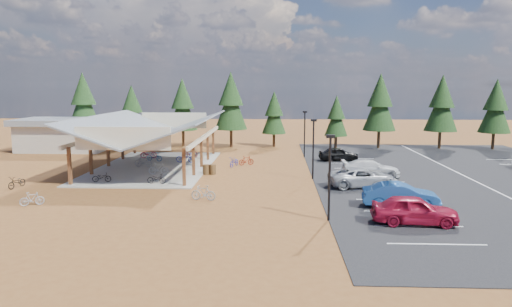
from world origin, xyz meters
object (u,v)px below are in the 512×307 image
Objects in this scene: lamp_post_0 at (330,171)px; bike_7 at (190,153)px; bike_14 at (234,162)px; trash_bin_0 at (206,169)px; trash_bin_1 at (213,169)px; bike_4 at (156,179)px; bike_1 at (144,162)px; car_0 at (414,210)px; bike_8 at (17,182)px; bike_5 at (158,168)px; bike_13 at (203,193)px; outbuilding at (65,134)px; car_3 at (371,168)px; bike_9 at (32,199)px; bike_0 at (102,177)px; lamp_post_2 at (305,131)px; bike_2 at (154,157)px; bike_pavilion at (154,128)px; car_4 at (339,154)px; bike_3 at (149,153)px; car_2 at (363,177)px; car_1 at (400,195)px; bike_15 at (246,160)px; bike_6 at (185,158)px.

bike_7 is at bearing 119.14° from lamp_post_0.
trash_bin_0 is at bearing -100.64° from bike_14.
trash_bin_1 is 0.59× the size of bike_4.
car_0 is at bearing -120.91° from bike_1.
bike_5 is at bearing 38.97° from bike_8.
bike_13 is 13.32m from bike_14.
outbuilding reaches higher than car_3.
outbuilding is at bearing -6.70° from bike_9.
car_0 reaches higher than bike_7.
bike_0 is (-17.45, 9.62, -2.48)m from lamp_post_0.
lamp_post_2 is at bearing 167.56° from bike_13.
bike_1 is 0.37× the size of car_0.
bike_2 is (0.11, 3.53, -0.06)m from bike_1.
car_0 reaches higher than bike_8.
bike_1 is (-0.97, -0.47, -3.18)m from bike_pavilion.
trash_bin_1 is 0.50× the size of bike_5.
bike_2 is 17.43m from bike_13.
lamp_post_2 is 3.34× the size of bike_9.
bike_2 is 19.41m from car_4.
lamp_post_2 is at bearing -88.89° from bike_3.
bike_4 is 20.48m from car_4.
bike_8 is (-5.99, -1.98, -0.02)m from bike_0.
car_2 is (27.12, 1.39, 0.32)m from bike_8.
bike_13 reaches higher than bike_4.
lamp_post_2 is (29.00, -4.00, 0.95)m from outbuilding.
bike_7 is 21.14m from car_2.
bike_0 is 7.38m from bike_9.
bike_0 is 0.31× the size of car_0.
bike_2 is 1.18× the size of bike_9.
bike_7 is 1.14× the size of bike_9.
trash_bin_1 is 14.66m from car_4.
car_1 is (0.16, 3.58, -0.02)m from car_0.
car_4 is at bearing 31.59° from trash_bin_0.
car_0 is (20.83, -17.08, 0.23)m from bike_1.
car_3 reaches higher than bike_4.
bike_5 is 10.12m from bike_13.
car_3 reaches higher than bike_15.
bike_5 is at bearing 110.31° from car_4.
bike_7 is at bearing 7.12° from bike_6.
bike_7 is 0.35× the size of car_3.
bike_13 reaches higher than bike_14.
car_1 is at bearing 31.21° from lamp_post_0.
bike_0 is 4.67m from bike_4.
car_1 is at bearing 178.12° from car_4.
lamp_post_2 is at bearing -73.15° from bike_7.
car_3 is at bearing -23.53° from outbuilding.
bike_0 is at bearing 169.58° from bike_7.
car_1 is at bearing -105.86° from bike_4.
lamp_post_2 reaches higher than outbuilding.
bike_14 is at bearing -25.38° from outbuilding.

